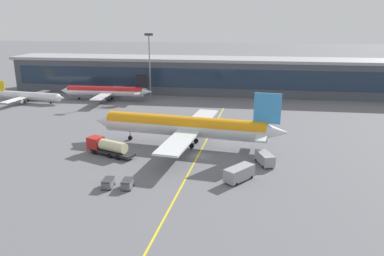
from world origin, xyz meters
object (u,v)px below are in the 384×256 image
(crew_van, at_px, (265,158))
(baggage_cart_1, at_px, (127,184))
(lavatory_truck, at_px, (240,173))
(commuter_jet_far, at_px, (106,91))
(fuel_tanker, at_px, (108,147))
(commuter_jet_near, at_px, (29,96))
(main_airliner, at_px, (186,126))
(baggage_cart_0, at_px, (108,183))

(crew_van, height_order, baggage_cart_1, crew_van)
(lavatory_truck, bearing_deg, commuter_jet_far, 128.16)
(fuel_tanker, xyz_separation_m, commuter_jet_far, (-19.18, 49.74, 1.36))
(fuel_tanker, distance_m, lavatory_truck, 28.07)
(baggage_cart_1, distance_m, commuter_jet_near, 77.59)
(lavatory_truck, relative_size, commuter_jet_near, 0.22)
(lavatory_truck, xyz_separation_m, commuter_jet_near, (-69.94, 51.91, 0.80))
(baggage_cart_1, height_order, commuter_jet_near, commuter_jet_near)
(main_airliner, bearing_deg, commuter_jet_far, 129.22)
(main_airliner, relative_size, fuel_tanker, 3.98)
(baggage_cart_0, height_order, baggage_cart_1, same)
(fuel_tanker, bearing_deg, commuter_jet_far, 111.08)
(main_airliner, height_order, crew_van, main_airliner)
(main_airliner, bearing_deg, baggage_cart_1, -104.64)
(main_airliner, xyz_separation_m, crew_van, (16.66, -9.19, -2.93))
(main_airliner, xyz_separation_m, baggage_cart_0, (-9.14, -22.90, -3.46))
(main_airliner, height_order, commuter_jet_near, main_airliner)
(commuter_jet_near, bearing_deg, lavatory_truck, -36.58)
(crew_van, distance_m, baggage_cart_1, 26.37)
(fuel_tanker, xyz_separation_m, baggage_cart_1, (8.65, -14.40, -0.96))
(lavatory_truck, distance_m, baggage_cart_1, 18.95)
(main_airliner, xyz_separation_m, fuel_tanker, (-14.60, -8.36, -2.50))
(main_airliner, height_order, fuel_tanker, main_airliner)
(baggage_cart_0, bearing_deg, lavatory_truck, 15.52)
(fuel_tanker, height_order, baggage_cart_1, fuel_tanker)
(crew_van, bearing_deg, baggage_cart_1, -149.05)
(fuel_tanker, relative_size, commuter_jet_far, 0.34)
(main_airliner, distance_m, commuter_jet_near, 67.58)
(commuter_jet_far, relative_size, commuter_jet_near, 1.19)
(crew_van, bearing_deg, baggage_cart_0, -152.02)
(baggage_cart_1, bearing_deg, commuter_jet_near, 131.99)
(main_airliner, height_order, lavatory_truck, main_airliner)
(baggage_cart_0, xyz_separation_m, baggage_cart_1, (3.20, 0.15, 0.00))
(baggage_cart_0, relative_size, baggage_cart_1, 1.00)
(crew_van, distance_m, lavatory_truck, 9.04)
(fuel_tanker, height_order, crew_van, fuel_tanker)
(fuel_tanker, distance_m, baggage_cart_0, 15.56)
(commuter_jet_near, bearing_deg, commuter_jet_far, 15.07)
(lavatory_truck, height_order, commuter_jet_near, commuter_jet_near)
(crew_van, bearing_deg, main_airliner, 151.11)
(baggage_cart_1, bearing_deg, lavatory_truck, 17.68)
(lavatory_truck, height_order, baggage_cart_0, lavatory_truck)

